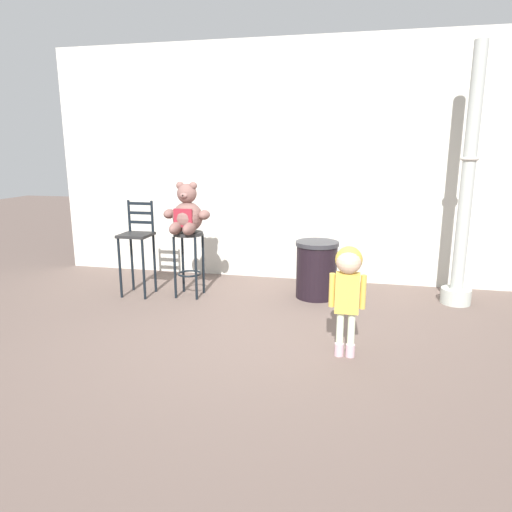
% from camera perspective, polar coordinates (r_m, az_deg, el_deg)
% --- Properties ---
extents(ground_plane, '(24.00, 24.00, 0.00)m').
position_cam_1_polar(ground_plane, '(4.61, -0.79, -9.83)').
color(ground_plane, brown).
extents(building_wall, '(6.69, 0.30, 3.21)m').
position_cam_1_polar(building_wall, '(6.50, 3.88, 11.40)').
color(building_wall, beige).
rests_on(building_wall, ground_plane).
extents(bar_stool_with_teddy, '(0.36, 0.36, 0.81)m').
position_cam_1_polar(bar_stool_with_teddy, '(5.72, -8.35, 0.57)').
color(bar_stool_with_teddy, black).
rests_on(bar_stool_with_teddy, ground_plane).
extents(teddy_bear, '(0.57, 0.52, 0.61)m').
position_cam_1_polar(teddy_bear, '(5.62, -8.61, 5.18)').
color(teddy_bear, brown).
rests_on(teddy_bear, bar_stool_with_teddy).
extents(child_walking, '(0.31, 0.25, 0.99)m').
position_cam_1_polar(child_walking, '(4.02, 11.35, -2.67)').
color(child_walking, '#C7A1AB').
rests_on(child_walking, ground_plane).
extents(trash_bin, '(0.53, 0.53, 0.70)m').
position_cam_1_polar(trash_bin, '(5.70, 7.52, -1.65)').
color(trash_bin, black).
rests_on(trash_bin, ground_plane).
extents(lamppost, '(0.35, 0.35, 2.93)m').
position_cam_1_polar(lamppost, '(5.78, 24.50, 5.68)').
color(lamppost, '#AAAFA4').
rests_on(lamppost, ground_plane).
extents(bar_chair_empty, '(0.37, 0.37, 1.18)m').
position_cam_1_polar(bar_chair_empty, '(5.89, -14.53, 1.75)').
color(bar_chair_empty, black).
rests_on(bar_chair_empty, ground_plane).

